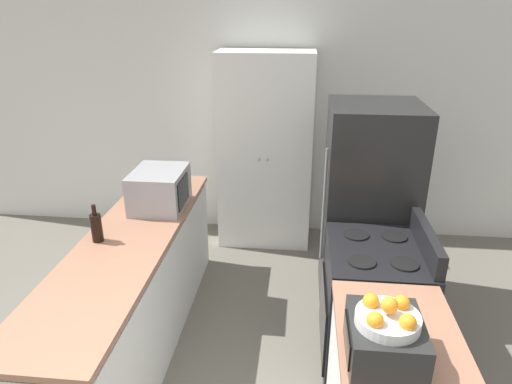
{
  "coord_description": "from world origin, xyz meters",
  "views": [
    {
      "loc": [
        0.32,
        -1.29,
        2.35
      ],
      "look_at": [
        0.0,
        1.84,
        1.05
      ],
      "focal_mm": 32.0,
      "sensor_mm": 36.0,
      "label": 1
    }
  ],
  "objects_px": {
    "refrigerator": "(368,207)",
    "wine_bottle": "(96,227)",
    "fruit_bowl": "(388,316)",
    "stove": "(372,305)",
    "pantry_cabinet": "(265,152)",
    "microwave": "(160,189)",
    "toaster_oven": "(384,341)"
  },
  "relations": [
    {
      "from": "refrigerator",
      "to": "wine_bottle",
      "type": "relative_size",
      "value": 6.34
    },
    {
      "from": "fruit_bowl",
      "to": "stove",
      "type": "bearing_deg",
      "value": 82.49
    },
    {
      "from": "refrigerator",
      "to": "pantry_cabinet",
      "type": "bearing_deg",
      "value": 133.68
    },
    {
      "from": "pantry_cabinet",
      "to": "microwave",
      "type": "xyz_separation_m",
      "value": [
        -0.72,
        -1.21,
        0.05
      ]
    },
    {
      "from": "microwave",
      "to": "refrigerator",
      "type": "bearing_deg",
      "value": 8.93
    },
    {
      "from": "refrigerator",
      "to": "wine_bottle",
      "type": "bearing_deg",
      "value": -155.84
    },
    {
      "from": "refrigerator",
      "to": "toaster_oven",
      "type": "bearing_deg",
      "value": -95.1
    },
    {
      "from": "pantry_cabinet",
      "to": "fruit_bowl",
      "type": "relative_size",
      "value": 7.08
    },
    {
      "from": "stove",
      "to": "fruit_bowl",
      "type": "height_order",
      "value": "fruit_bowl"
    },
    {
      "from": "toaster_oven",
      "to": "wine_bottle",
      "type": "bearing_deg",
      "value": 151.5
    },
    {
      "from": "stove",
      "to": "refrigerator",
      "type": "height_order",
      "value": "refrigerator"
    },
    {
      "from": "pantry_cabinet",
      "to": "toaster_oven",
      "type": "distance_m",
      "value": 2.84
    },
    {
      "from": "toaster_oven",
      "to": "microwave",
      "type": "bearing_deg",
      "value": 133.94
    },
    {
      "from": "stove",
      "to": "wine_bottle",
      "type": "relative_size",
      "value": 3.95
    },
    {
      "from": "pantry_cabinet",
      "to": "wine_bottle",
      "type": "bearing_deg",
      "value": -118.5
    },
    {
      "from": "microwave",
      "to": "toaster_oven",
      "type": "bearing_deg",
      "value": -46.06
    },
    {
      "from": "stove",
      "to": "pantry_cabinet",
      "type": "bearing_deg",
      "value": 117.15
    },
    {
      "from": "refrigerator",
      "to": "toaster_oven",
      "type": "height_order",
      "value": "refrigerator"
    },
    {
      "from": "microwave",
      "to": "fruit_bowl",
      "type": "distance_m",
      "value": 2.13
    },
    {
      "from": "refrigerator",
      "to": "wine_bottle",
      "type": "xyz_separation_m",
      "value": [
        -1.89,
        -0.85,
        0.15
      ]
    },
    {
      "from": "refrigerator",
      "to": "toaster_oven",
      "type": "xyz_separation_m",
      "value": [
        -0.16,
        -1.78,
        0.15
      ]
    },
    {
      "from": "toaster_oven",
      "to": "refrigerator",
      "type": "bearing_deg",
      "value": 84.9
    },
    {
      "from": "microwave",
      "to": "wine_bottle",
      "type": "bearing_deg",
      "value": -113.41
    },
    {
      "from": "microwave",
      "to": "toaster_oven",
      "type": "xyz_separation_m",
      "value": [
        1.47,
        -1.53,
        -0.04
      ]
    },
    {
      "from": "wine_bottle",
      "to": "fruit_bowl",
      "type": "bearing_deg",
      "value": -28.94
    },
    {
      "from": "refrigerator",
      "to": "microwave",
      "type": "bearing_deg",
      "value": -171.07
    },
    {
      "from": "pantry_cabinet",
      "to": "microwave",
      "type": "height_order",
      "value": "pantry_cabinet"
    },
    {
      "from": "microwave",
      "to": "fruit_bowl",
      "type": "bearing_deg",
      "value": -46.4
    },
    {
      "from": "wine_bottle",
      "to": "fruit_bowl",
      "type": "distance_m",
      "value": 1.98
    },
    {
      "from": "stove",
      "to": "toaster_oven",
      "type": "distance_m",
      "value": 1.15
    },
    {
      "from": "wine_bottle",
      "to": "toaster_oven",
      "type": "height_order",
      "value": "wine_bottle"
    },
    {
      "from": "pantry_cabinet",
      "to": "refrigerator",
      "type": "bearing_deg",
      "value": -46.32
    }
  ]
}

